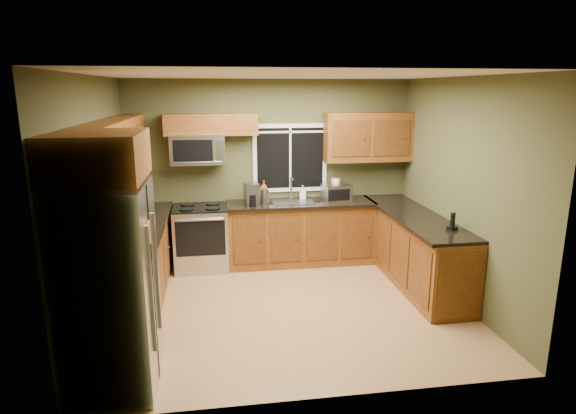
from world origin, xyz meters
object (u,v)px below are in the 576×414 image
object	(u,v)px
coffee_maker	(252,195)
cordless_phone	(452,225)
soap_bottle_c	(255,195)
soap_bottle_a	(264,190)
paper_towel_roll	(336,188)
refrigerator	(110,288)
soap_bottle_b	(303,192)
toaster_oven	(337,193)
range	(201,237)
kettle	(265,196)
microwave	(198,149)

from	to	relation	value
coffee_maker	cordless_phone	xyz separation A→B (m)	(2.24, -1.61, -0.09)
soap_bottle_c	soap_bottle_a	bearing A→B (deg)	4.36
cordless_phone	coffee_maker	bearing A→B (deg)	144.33
paper_towel_roll	cordless_phone	xyz separation A→B (m)	(0.94, -1.89, -0.09)
refrigerator	soap_bottle_b	world-z (taller)	refrigerator
coffee_maker	soap_bottle_a	xyz separation A→B (m)	(0.21, 0.31, -0.00)
soap_bottle_c	cordless_phone	distance (m)	2.88
paper_towel_roll	cordless_phone	size ratio (longest dim) A/B	1.59
toaster_oven	soap_bottle_b	world-z (taller)	toaster_oven
soap_bottle_a	soap_bottle_b	xyz separation A→B (m)	(0.59, 0.00, -0.04)
soap_bottle_a	range	bearing A→B (deg)	-166.24
toaster_oven	range	bearing A→B (deg)	179.64
refrigerator	coffee_maker	xyz separation A→B (m)	(1.42, 2.69, 0.19)
range	cordless_phone	bearing A→B (deg)	-29.50
kettle	cordless_phone	xyz separation A→B (m)	(2.04, -1.67, -0.05)
microwave	soap_bottle_b	size ratio (longest dim) A/B	3.76
coffee_maker	kettle	world-z (taller)	coffee_maker
microwave	soap_bottle_a	xyz separation A→B (m)	(0.94, 0.09, -0.64)
soap_bottle_a	cordless_phone	distance (m)	2.79
soap_bottle_b	cordless_phone	xyz separation A→B (m)	(1.44, -1.91, -0.04)
soap_bottle_c	cordless_phone	xyz separation A→B (m)	(2.17, -1.90, -0.02)
refrigerator	soap_bottle_c	world-z (taller)	refrigerator
microwave	kettle	bearing A→B (deg)	-9.20
kettle	paper_towel_roll	bearing A→B (deg)	11.45
kettle	paper_towel_roll	size ratio (longest dim) A/B	0.72
paper_towel_roll	soap_bottle_a	distance (m)	1.09
range	cordless_phone	size ratio (longest dim) A/B	4.51
kettle	soap_bottle_c	distance (m)	0.27
refrigerator	coffee_maker	bearing A→B (deg)	62.16
refrigerator	soap_bottle_a	world-z (taller)	refrigerator
range	coffee_maker	distance (m)	0.96
microwave	refrigerator	bearing A→B (deg)	-103.34
microwave	cordless_phone	world-z (taller)	microwave
range	soap_bottle_b	bearing A→B (deg)	8.56
kettle	soap_bottle_a	xyz separation A→B (m)	(0.01, 0.24, 0.04)
range	soap_bottle_b	xyz separation A→B (m)	(1.53, 0.23, 0.57)
soap_bottle_a	cordless_phone	size ratio (longest dim) A/B	1.40
cordless_phone	toaster_oven	bearing A→B (deg)	120.36
refrigerator	soap_bottle_b	distance (m)	3.73
cordless_phone	kettle	bearing A→B (deg)	140.80
refrigerator	soap_bottle_a	bearing A→B (deg)	61.48
microwave	soap_bottle_c	size ratio (longest dim) A/B	4.60
microwave	soap_bottle_c	bearing A→B (deg)	5.96
refrigerator	paper_towel_roll	world-z (taller)	refrigerator
kettle	paper_towel_roll	xyz separation A→B (m)	(1.11, 0.22, 0.04)
refrigerator	cordless_phone	distance (m)	3.82
range	toaster_oven	size ratio (longest dim) A/B	2.15
soap_bottle_a	soap_bottle_b	distance (m)	0.59
microwave	kettle	world-z (taller)	microwave
paper_towel_roll	soap_bottle_c	world-z (taller)	paper_towel_roll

